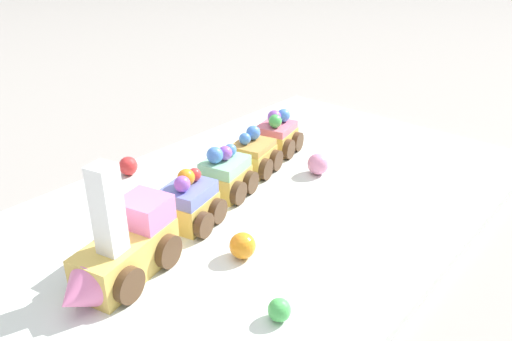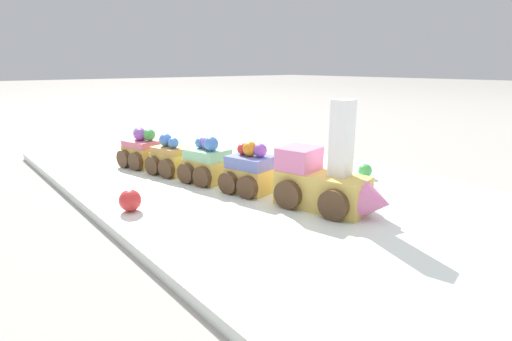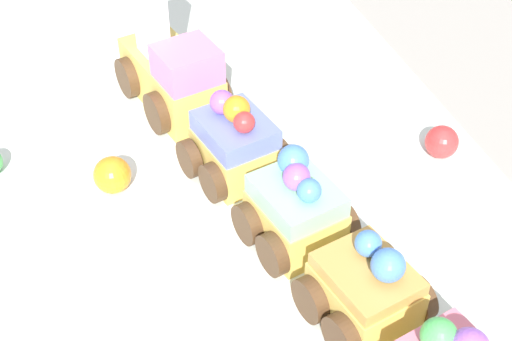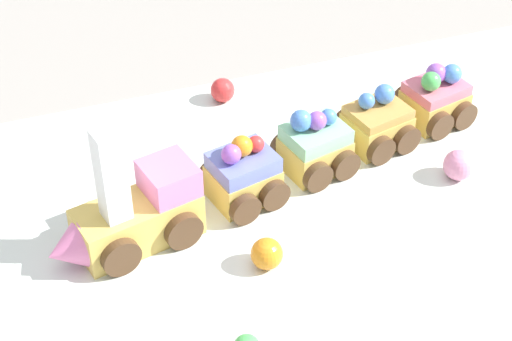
{
  "view_description": "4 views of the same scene",
  "coord_description": "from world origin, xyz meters",
  "px_view_note": "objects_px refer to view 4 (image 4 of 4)",
  "views": [
    {
      "loc": [
        0.36,
        0.34,
        0.32
      ],
      "look_at": [
        -0.02,
        0.01,
        0.07
      ],
      "focal_mm": 35.0,
      "sensor_mm": 36.0,
      "label": 1
    },
    {
      "loc": [
        0.44,
        -0.35,
        0.18
      ],
      "look_at": [
        0.0,
        0.01,
        0.03
      ],
      "focal_mm": 28.0,
      "sensor_mm": 36.0,
      "label": 2
    },
    {
      "loc": [
        -0.35,
        0.08,
        0.37
      ],
      "look_at": [
        -0.01,
        -0.03,
        0.06
      ],
      "focal_mm": 50.0,
      "sensor_mm": 36.0,
      "label": 3
    },
    {
      "loc": [
        0.23,
        0.53,
        0.53
      ],
      "look_at": [
        0.05,
        0.01,
        0.08
      ],
      "focal_mm": 60.0,
      "sensor_mm": 36.0,
      "label": 4
    }
  ],
  "objects_px": {
    "cake_train_locomotive": "(130,216)",
    "cake_car_strawberry": "(435,99)",
    "cake_car_mint": "(315,147)",
    "gumball_orange": "(267,254)",
    "gumball_pink": "(459,165)",
    "gumball_red": "(223,90)",
    "cake_car_caramel": "(377,124)",
    "cake_car_blueberry": "(243,176)"
  },
  "relations": [
    {
      "from": "cake_car_caramel",
      "to": "gumball_orange",
      "type": "height_order",
      "value": "cake_car_caramel"
    },
    {
      "from": "cake_train_locomotive",
      "to": "gumball_red",
      "type": "height_order",
      "value": "cake_train_locomotive"
    },
    {
      "from": "cake_train_locomotive",
      "to": "gumball_orange",
      "type": "bearing_deg",
      "value": 134.19
    },
    {
      "from": "gumball_pink",
      "to": "gumball_orange",
      "type": "distance_m",
      "value": 0.22
    },
    {
      "from": "cake_car_blueberry",
      "to": "gumball_red",
      "type": "bearing_deg",
      "value": -113.75
    },
    {
      "from": "cake_car_strawberry",
      "to": "gumball_orange",
      "type": "xyz_separation_m",
      "value": [
        0.23,
        0.14,
        -0.01
      ]
    },
    {
      "from": "cake_car_mint",
      "to": "gumball_orange",
      "type": "distance_m",
      "value": 0.14
    },
    {
      "from": "gumball_pink",
      "to": "gumball_red",
      "type": "distance_m",
      "value": 0.26
    },
    {
      "from": "gumball_pink",
      "to": "cake_car_mint",
      "type": "bearing_deg",
      "value": -25.33
    },
    {
      "from": "cake_car_blueberry",
      "to": "gumball_pink",
      "type": "relative_size",
      "value": 2.59
    },
    {
      "from": "cake_car_mint",
      "to": "gumball_orange",
      "type": "xyz_separation_m",
      "value": [
        0.09,
        0.11,
        -0.01
      ]
    },
    {
      "from": "cake_car_mint",
      "to": "cake_car_strawberry",
      "type": "relative_size",
      "value": 1.0
    },
    {
      "from": "cake_car_mint",
      "to": "cake_car_strawberry",
      "type": "xyz_separation_m",
      "value": [
        -0.15,
        -0.03,
        -0.0
      ]
    },
    {
      "from": "cake_car_blueberry",
      "to": "gumball_orange",
      "type": "bearing_deg",
      "value": 70.92
    },
    {
      "from": "cake_car_mint",
      "to": "gumball_orange",
      "type": "height_order",
      "value": "cake_car_mint"
    },
    {
      "from": "gumball_orange",
      "to": "gumball_red",
      "type": "distance_m",
      "value": 0.25
    },
    {
      "from": "gumball_red",
      "to": "gumball_pink",
      "type": "bearing_deg",
      "value": 131.14
    },
    {
      "from": "cake_train_locomotive",
      "to": "cake_car_blueberry",
      "type": "height_order",
      "value": "cake_train_locomotive"
    },
    {
      "from": "cake_train_locomotive",
      "to": "cake_car_blueberry",
      "type": "distance_m",
      "value": 0.11
    },
    {
      "from": "cake_car_strawberry",
      "to": "gumball_pink",
      "type": "xyz_separation_m",
      "value": [
        0.02,
        0.09,
        -0.01
      ]
    },
    {
      "from": "gumball_pink",
      "to": "gumball_red",
      "type": "xyz_separation_m",
      "value": [
        0.17,
        -0.2,
        -0.0
      ]
    },
    {
      "from": "cake_car_blueberry",
      "to": "gumball_orange",
      "type": "height_order",
      "value": "cake_car_blueberry"
    },
    {
      "from": "cake_car_mint",
      "to": "cake_train_locomotive",
      "type": "bearing_deg",
      "value": 0.08
    },
    {
      "from": "gumball_pink",
      "to": "gumball_orange",
      "type": "relative_size",
      "value": 1.07
    },
    {
      "from": "cake_car_strawberry",
      "to": "cake_train_locomotive",
      "type": "bearing_deg",
      "value": -0.03
    },
    {
      "from": "cake_car_strawberry",
      "to": "gumball_pink",
      "type": "height_order",
      "value": "cake_car_strawberry"
    },
    {
      "from": "cake_car_blueberry",
      "to": "cake_car_mint",
      "type": "distance_m",
      "value": 0.08
    },
    {
      "from": "cake_train_locomotive",
      "to": "cake_car_blueberry",
      "type": "xyz_separation_m",
      "value": [
        -0.11,
        -0.03,
        -0.01
      ]
    },
    {
      "from": "cake_car_caramel",
      "to": "cake_car_strawberry",
      "type": "bearing_deg",
      "value": 179.52
    },
    {
      "from": "cake_car_caramel",
      "to": "gumball_red",
      "type": "distance_m",
      "value": 0.17
    },
    {
      "from": "gumball_red",
      "to": "cake_car_caramel",
      "type": "bearing_deg",
      "value": 135.19
    },
    {
      "from": "cake_car_mint",
      "to": "cake_car_strawberry",
      "type": "distance_m",
      "value": 0.15
    },
    {
      "from": "cake_train_locomotive",
      "to": "cake_car_strawberry",
      "type": "distance_m",
      "value": 0.34
    },
    {
      "from": "cake_car_caramel",
      "to": "gumball_orange",
      "type": "distance_m",
      "value": 0.2
    },
    {
      "from": "cake_car_blueberry",
      "to": "cake_car_mint",
      "type": "bearing_deg",
      "value": -179.8
    },
    {
      "from": "cake_car_mint",
      "to": "cake_car_caramel",
      "type": "distance_m",
      "value": 0.08
    },
    {
      "from": "cake_car_blueberry",
      "to": "cake_car_strawberry",
      "type": "height_order",
      "value": "cake_car_blueberry"
    },
    {
      "from": "cake_car_blueberry",
      "to": "gumball_orange",
      "type": "xyz_separation_m",
      "value": [
        0.01,
        0.09,
        -0.01
      ]
    },
    {
      "from": "gumball_orange",
      "to": "gumball_red",
      "type": "relative_size",
      "value": 1.07
    },
    {
      "from": "cake_car_mint",
      "to": "gumball_pink",
      "type": "bearing_deg",
      "value": 141.63
    },
    {
      "from": "cake_car_strawberry",
      "to": "cake_car_caramel",
      "type": "bearing_deg",
      "value": -0.48
    },
    {
      "from": "gumball_red",
      "to": "cake_car_blueberry",
      "type": "bearing_deg",
      "value": 79.29
    }
  ]
}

